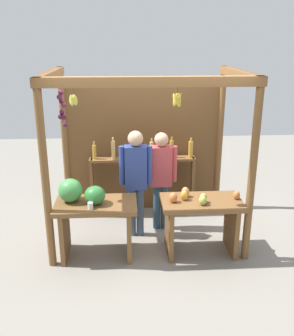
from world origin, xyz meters
TOP-DOWN VIEW (x-y plane):
  - ground_plane at (0.00, 0.00)m, footprint 12.00×12.00m
  - market_stall at (-0.01, 0.39)m, footprint 2.73×1.82m
  - fruit_counter_left at (-0.79, -0.63)m, footprint 1.11×0.64m
  - fruit_counter_right at (0.71, -0.64)m, footprint 1.09×0.64m
  - bottle_shelf_unit at (-0.01, 0.64)m, footprint 1.74×0.22m
  - vendor_man at (-0.16, -0.10)m, footprint 0.48×0.22m
  - vendor_woman at (0.23, 0.10)m, footprint 0.48×0.21m

SIDE VIEW (x-z plane):
  - ground_plane at x=0.00m, z-range 0.00..0.00m
  - fruit_counter_right at x=0.71m, z-range 0.10..1.03m
  - fruit_counter_left at x=-0.79m, z-range 0.13..1.23m
  - bottle_shelf_unit at x=-0.01m, z-range 0.10..1.46m
  - vendor_woman at x=0.23m, z-range 0.15..1.71m
  - vendor_man at x=-0.16m, z-range 0.17..1.80m
  - market_stall at x=-0.01m, z-range 0.20..2.64m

